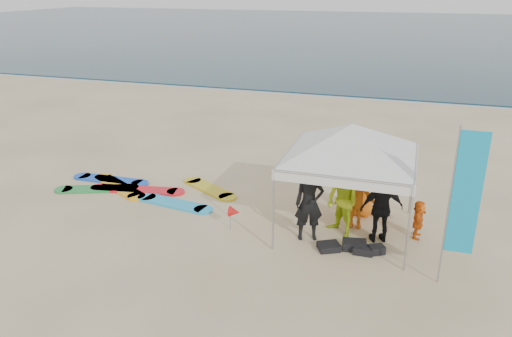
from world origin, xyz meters
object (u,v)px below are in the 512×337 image
object	(u,v)px
person_orange_b	(362,182)
surfboard_spread	(139,189)
canopy_tent	(353,124)
person_black_b	(382,208)
person_seated	(418,219)
person_orange_a	(357,196)
person_black_a	(309,203)
person_yellow	(342,201)
feather_flag	(464,196)
marker_pennant	(234,212)

from	to	relation	value
person_orange_b	surfboard_spread	world-z (taller)	person_orange_b
canopy_tent	surfboard_spread	distance (m)	7.05
person_black_b	person_orange_b	size ratio (longest dim) A/B	0.91
surfboard_spread	canopy_tent	bearing A→B (deg)	-5.87
person_orange_b	person_seated	distance (m)	1.81
person_black_b	canopy_tent	distance (m)	2.14
surfboard_spread	person_seated	bearing A→B (deg)	-3.44
person_black_b	person_orange_a	bearing A→B (deg)	-63.09
person_orange_a	surfboard_spread	world-z (taller)	person_orange_a
person_orange_b	person_seated	xyz separation A→B (m)	(1.51, -0.87, -0.48)
person_black_a	person_yellow	world-z (taller)	person_black_a
person_yellow	feather_flag	distance (m)	3.22
person_seated	surfboard_spread	world-z (taller)	person_seated
person_black_a	person_yellow	size ratio (longest dim) A/B	1.06
person_yellow	surfboard_spread	world-z (taller)	person_yellow
person_black_b	person_orange_b	xyz separation A→B (m)	(-0.62, 1.35, 0.09)
person_yellow	person_orange_b	size ratio (longest dim) A/B	0.93
surfboard_spread	feather_flag	bearing A→B (deg)	-15.43
person_yellow	person_orange_a	bearing A→B (deg)	97.46
person_black_b	person_orange_b	bearing A→B (deg)	-87.10
person_seated	person_orange_b	bearing A→B (deg)	64.54
person_black_b	surfboard_spread	world-z (taller)	person_black_b
person_orange_a	person_black_a	bearing A→B (deg)	43.79
person_seated	canopy_tent	size ratio (longest dim) A/B	0.23
person_seated	feather_flag	world-z (taller)	feather_flag
person_yellow	person_seated	size ratio (longest dim) A/B	1.84
person_black_b	person_orange_b	distance (m)	1.49
person_yellow	marker_pennant	xyz separation A→B (m)	(-2.64, -0.60, -0.41)
person_orange_a	person_seated	distance (m)	1.60
person_black_a	person_black_b	xyz separation A→B (m)	(1.70, 0.42, -0.08)
feather_flag	person_black_b	bearing A→B (deg)	137.37
person_black_a	feather_flag	xyz separation A→B (m)	(3.31, -1.07, 1.09)
person_black_a	feather_flag	world-z (taller)	feather_flag
person_seated	surfboard_spread	size ratio (longest dim) A/B	0.19
surfboard_spread	person_orange_b	bearing A→B (deg)	3.25
person_black_b	canopy_tent	bearing A→B (deg)	-41.67
person_seated	marker_pennant	size ratio (longest dim) A/B	1.54
canopy_tent	surfboard_spread	size ratio (longest dim) A/B	0.81
person_yellow	surfboard_spread	bearing A→B (deg)	-150.86
person_black_a	person_seated	xyz separation A→B (m)	(2.58, 0.90, -0.47)
surfboard_spread	person_black_a	bearing A→B (deg)	-13.93
person_orange_b	surfboard_spread	xyz separation A→B (m)	(-6.68, -0.38, -0.94)
canopy_tent	marker_pennant	xyz separation A→B (m)	(-2.73, -0.85, -2.33)
person_orange_b	canopy_tent	xyz separation A→B (m)	(-0.24, -1.04, 1.85)
person_black_a	canopy_tent	distance (m)	2.16
canopy_tent	surfboard_spread	xyz separation A→B (m)	(-6.44, 0.66, -2.79)
person_orange_b	marker_pennant	distance (m)	3.56
person_orange_b	marker_pennant	bearing A→B (deg)	45.29
person_orange_a	person_orange_b	bearing A→B (deg)	-93.27
person_black_a	person_orange_a	size ratio (longest dim) A/B	1.11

